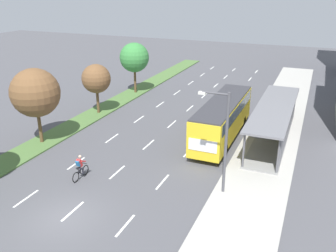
{
  "coord_description": "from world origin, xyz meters",
  "views": [
    {
      "loc": [
        12.05,
        -13.65,
        12.34
      ],
      "look_at": [
        1.04,
        12.66,
        1.2
      ],
      "focal_mm": 38.66,
      "sensor_mm": 36.0,
      "label": 1
    }
  ],
  "objects_px": {
    "bus": "(223,116)",
    "median_tree_second": "(35,93)",
    "median_tree_fourth": "(134,58)",
    "cyclist": "(80,168)",
    "streetlight": "(223,136)",
    "bus_shelter": "(277,120)",
    "median_tree_third": "(96,79)"
  },
  "relations": [
    {
      "from": "cyclist",
      "to": "median_tree_third",
      "type": "xyz_separation_m",
      "value": [
        -6.27,
        11.91,
        2.86
      ]
    },
    {
      "from": "bus_shelter",
      "to": "median_tree_third",
      "type": "relative_size",
      "value": 2.71
    },
    {
      "from": "median_tree_third",
      "to": "median_tree_fourth",
      "type": "height_order",
      "value": "median_tree_fourth"
    },
    {
      "from": "median_tree_second",
      "to": "median_tree_fourth",
      "type": "xyz_separation_m",
      "value": [
        0.27,
        16.4,
        -0.01
      ]
    },
    {
      "from": "bus",
      "to": "median_tree_second",
      "type": "xyz_separation_m",
      "value": [
        -13.63,
        -6.8,
        2.28
      ]
    },
    {
      "from": "bus",
      "to": "streetlight",
      "type": "distance_m",
      "value": 9.06
    },
    {
      "from": "median_tree_second",
      "to": "streetlight",
      "type": "relative_size",
      "value": 0.95
    },
    {
      "from": "bus",
      "to": "cyclist",
      "type": "xyz_separation_m",
      "value": [
        -7.09,
        -10.51,
        -1.28
      ]
    },
    {
      "from": "bus_shelter",
      "to": "median_tree_second",
      "type": "distance_m",
      "value": 19.82
    },
    {
      "from": "bus_shelter",
      "to": "median_tree_fourth",
      "type": "xyz_separation_m",
      "value": [
        -17.64,
        8.28,
        2.48
      ]
    },
    {
      "from": "median_tree_fourth",
      "to": "streetlight",
      "type": "bearing_deg",
      "value": -49.53
    },
    {
      "from": "bus",
      "to": "cyclist",
      "type": "distance_m",
      "value": 12.75
    },
    {
      "from": "bus_shelter",
      "to": "cyclist",
      "type": "xyz_separation_m",
      "value": [
        -11.37,
        -11.83,
        -1.07
      ]
    },
    {
      "from": "bus",
      "to": "median_tree_fourth",
      "type": "relative_size",
      "value": 1.89
    },
    {
      "from": "median_tree_third",
      "to": "median_tree_fourth",
      "type": "distance_m",
      "value": 8.23
    },
    {
      "from": "median_tree_fourth",
      "to": "cyclist",
      "type": "bearing_deg",
      "value": -72.68
    },
    {
      "from": "bus",
      "to": "cyclist",
      "type": "height_order",
      "value": "bus"
    },
    {
      "from": "bus",
      "to": "median_tree_third",
      "type": "relative_size",
      "value": 2.26
    },
    {
      "from": "median_tree_fourth",
      "to": "streetlight",
      "type": "height_order",
      "value": "streetlight"
    },
    {
      "from": "cyclist",
      "to": "median_tree_third",
      "type": "relative_size",
      "value": 0.36
    },
    {
      "from": "cyclist",
      "to": "bus",
      "type": "bearing_deg",
      "value": 55.99
    },
    {
      "from": "bus",
      "to": "median_tree_fourth",
      "type": "distance_m",
      "value": 16.61
    },
    {
      "from": "bus",
      "to": "median_tree_second",
      "type": "relative_size",
      "value": 1.82
    },
    {
      "from": "bus_shelter",
      "to": "bus",
      "type": "xyz_separation_m",
      "value": [
        -4.28,
        -1.32,
        0.2
      ]
    },
    {
      "from": "median_tree_second",
      "to": "median_tree_fourth",
      "type": "distance_m",
      "value": 16.4
    },
    {
      "from": "bus_shelter",
      "to": "cyclist",
      "type": "height_order",
      "value": "bus_shelter"
    },
    {
      "from": "bus_shelter",
      "to": "streetlight",
      "type": "bearing_deg",
      "value": -102.01
    },
    {
      "from": "median_tree_third",
      "to": "median_tree_fourth",
      "type": "xyz_separation_m",
      "value": [
        -0.0,
        8.2,
        0.7
      ]
    },
    {
      "from": "cyclist",
      "to": "median_tree_second",
      "type": "relative_size",
      "value": 0.29
    },
    {
      "from": "cyclist",
      "to": "streetlight",
      "type": "distance_m",
      "value": 9.95
    },
    {
      "from": "bus",
      "to": "streetlight",
      "type": "bearing_deg",
      "value": -75.86
    },
    {
      "from": "bus_shelter",
      "to": "bus",
      "type": "height_order",
      "value": "bus"
    }
  ]
}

